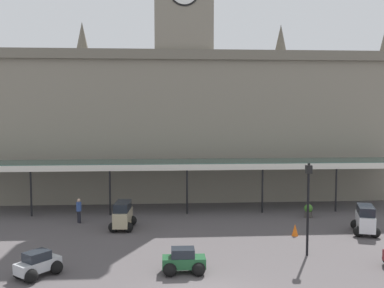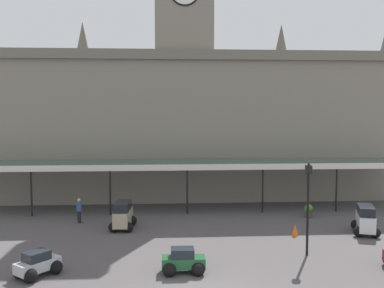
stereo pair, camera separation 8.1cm
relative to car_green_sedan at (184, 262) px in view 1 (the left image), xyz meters
name	(u,v)px [view 1 (the left image)]	position (x,y,z in m)	size (l,w,h in m)	color
station_building	(183,116)	(0.81, 18.08, 6.64)	(38.13, 5.69, 21.15)	gray
entrance_canopy	(186,163)	(0.81, 13.07, 3.14)	(34.15, 3.26, 3.79)	#38564C
car_green_sedan	(184,262)	(0.00, 0.00, 0.00)	(2.06, 1.53, 1.19)	#1E512D
car_beige_van	(123,216)	(-3.59, 7.98, 0.30)	(1.71, 2.46, 1.77)	tan
car_silver_sedan	(38,266)	(-6.80, 0.01, 0.00)	(2.19, 2.24, 1.19)	#B2B5BA
car_white_van	(365,221)	(11.66, 5.87, 0.30)	(2.08, 2.58, 1.77)	silver
pedestrian_beside_cars	(79,210)	(-6.73, 9.69, 0.41)	(0.34, 0.36, 1.67)	black
victorian_lamppost	(308,198)	(6.68, 2.06, 2.58)	(0.30, 0.30, 4.97)	black
traffic_cone	(295,230)	(7.12, 5.66, -0.13)	(0.40, 0.40, 0.74)	orange
planter_forecourt_centre	(308,211)	(9.47, 10.15, -0.01)	(0.60, 0.60, 0.96)	#47423D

